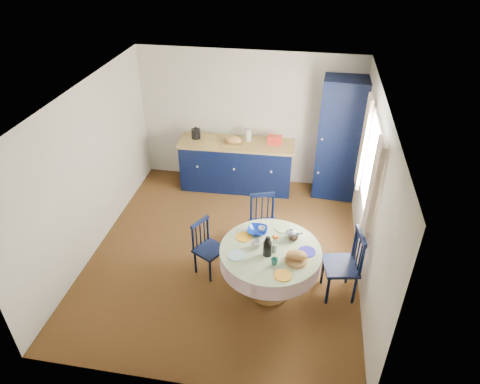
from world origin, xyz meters
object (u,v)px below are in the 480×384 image
object	(u,v)px
pantry_cabinet	(340,140)
chair_far	(264,223)
chair_left	(207,247)
cobalt_bowl	(258,231)
kitchen_counter	(236,164)
dining_table	(271,257)
mug_c	(293,237)
mug_b	(274,261)
chair_right	(344,264)
mug_d	(262,230)
mug_a	(256,244)

from	to	relation	value
pantry_cabinet	chair_far	world-z (taller)	pantry_cabinet
chair_left	cobalt_bowl	xyz separation A→B (m)	(0.71, -0.00, 0.40)
kitchen_counter	pantry_cabinet	xyz separation A→B (m)	(1.82, 0.10, 0.62)
dining_table	chair_left	size ratio (longest dim) A/B	1.55
mug_c	cobalt_bowl	bearing A→B (deg)	170.92
chair_left	mug_b	distance (m)	1.22
chair_right	mug_d	bearing A→B (deg)	-108.47
mug_c	mug_d	bearing A→B (deg)	167.04
mug_a	kitchen_counter	bearing A→B (deg)	105.48
mug_a	cobalt_bowl	xyz separation A→B (m)	(-0.02, 0.29, -0.01)
pantry_cabinet	mug_d	size ratio (longest dim) A/B	24.91
chair_left	chair_far	xyz separation A→B (m)	(0.72, 0.64, 0.04)
chair_far	chair_left	bearing A→B (deg)	-157.01
dining_table	chair_left	distance (m)	1.01
chair_far	mug_c	distance (m)	0.94
mug_a	mug_b	world-z (taller)	mug_a
mug_b	dining_table	bearing A→B (deg)	104.22
dining_table	mug_b	size ratio (longest dim) A/B	14.16
kitchen_counter	chair_left	bearing A→B (deg)	-91.83
chair_far	cobalt_bowl	world-z (taller)	chair_far
mug_d	chair_left	bearing A→B (deg)	-178.39
chair_left	dining_table	bearing A→B (deg)	-79.33
kitchen_counter	mug_c	distance (m)	2.70
chair_right	mug_c	distance (m)	0.77
chair_right	cobalt_bowl	world-z (taller)	chair_right
mug_b	chair_far	bearing A→B (deg)	102.80
chair_right	mug_c	bearing A→B (deg)	-105.12
pantry_cabinet	mug_c	distance (m)	2.59
mug_c	mug_d	distance (m)	0.44
chair_right	mug_d	world-z (taller)	chair_right
mug_c	mug_a	bearing A→B (deg)	-155.46
chair_left	kitchen_counter	bearing A→B (deg)	29.39
dining_table	chair_far	xyz separation A→B (m)	(-0.21, 0.96, -0.20)
chair_far	mug_d	distance (m)	0.72
chair_right	dining_table	bearing A→B (deg)	-89.81
mug_c	cobalt_bowl	xyz separation A→B (m)	(-0.48, 0.08, -0.02)
dining_table	mug_d	xyz separation A→B (m)	(-0.17, 0.34, 0.16)
pantry_cabinet	chair_far	bearing A→B (deg)	-118.14
dining_table	chair_far	world-z (taller)	dining_table
chair_left	mug_a	world-z (taller)	mug_a
pantry_cabinet	cobalt_bowl	distance (m)	2.68
mug_c	pantry_cabinet	bearing A→B (deg)	75.82
chair_left	cobalt_bowl	world-z (taller)	cobalt_bowl
pantry_cabinet	chair_right	xyz separation A→B (m)	(0.07, -2.55, -0.57)
mug_d	cobalt_bowl	distance (m)	0.06
mug_b	cobalt_bowl	xyz separation A→B (m)	(-0.29, 0.58, -0.01)
dining_table	kitchen_counter	bearing A→B (deg)	109.40
kitchen_counter	dining_table	bearing A→B (deg)	-72.38
chair_left	mug_c	bearing A→B (deg)	-64.29
kitchen_counter	mug_c	bearing A→B (deg)	-65.42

